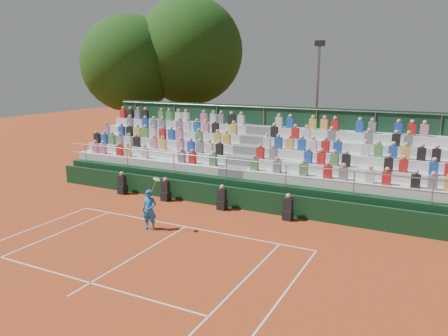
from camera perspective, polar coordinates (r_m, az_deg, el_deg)
The scene contains 8 objects.
ground at distance 18.29m, azimuth -5.02°, elevation -7.66°, with size 90.00×90.00×0.00m, color #AE431D.
courtside_wall at distance 20.77m, azimuth -0.38°, elevation -3.66°, with size 20.00×0.15×1.00m, color #0D3119.
line_officials at distance 20.95m, azimuth -3.81°, elevation -3.61°, with size 9.47×0.40×1.19m.
grandstand at distance 23.46m, azimuth 3.24°, elevation -0.28°, with size 20.00×5.20×4.40m.
tennis_player at distance 17.93m, azimuth -9.70°, elevation -5.40°, with size 0.87×0.53×2.22m.
tree_west at distance 34.38m, azimuth -12.24°, elevation 13.14°, with size 7.20×7.20×10.42m.
tree_east at distance 34.55m, azimuth -4.52°, elevation 14.95°, with size 8.13×8.13×11.83m.
floodlight_mast at distance 28.91m, azimuth 12.10°, elevation 9.23°, with size 0.60×0.25×8.16m.
Camera 1 is at (9.15, -14.51, 6.32)m, focal length 35.00 mm.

